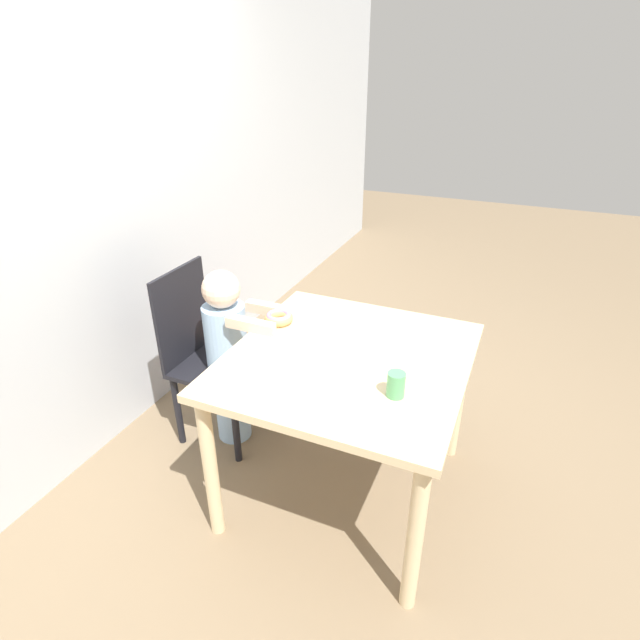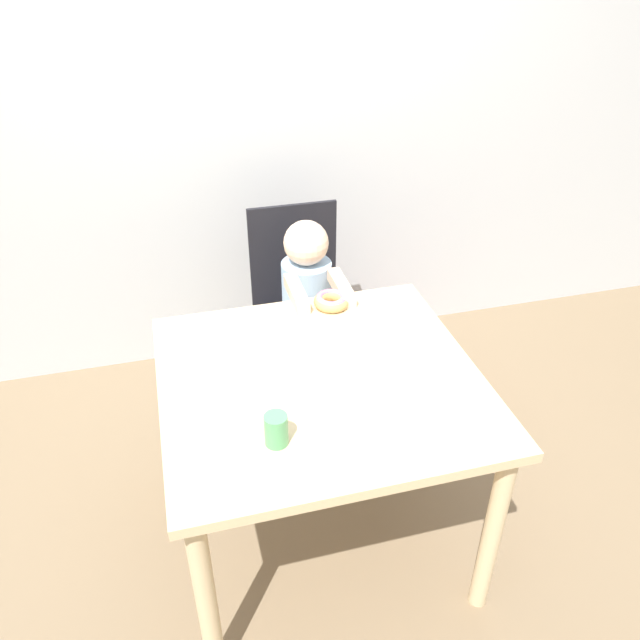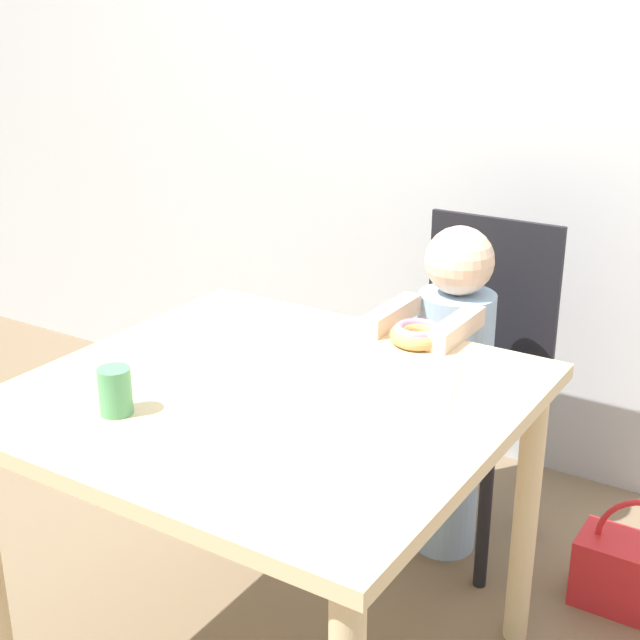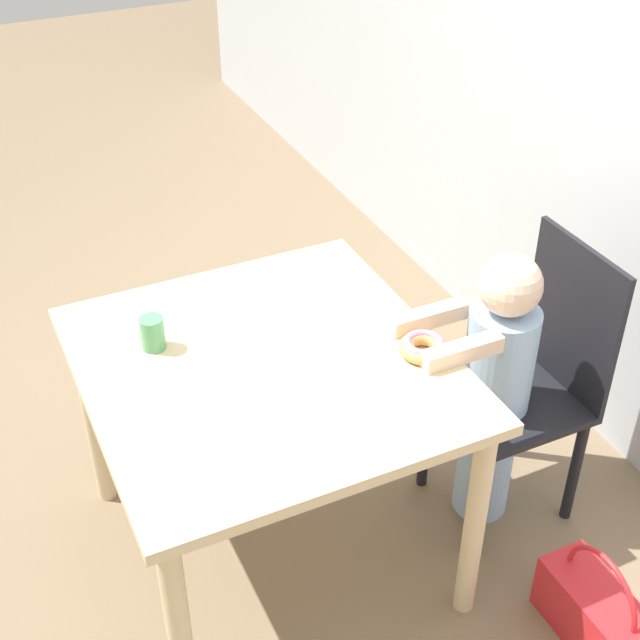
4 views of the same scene
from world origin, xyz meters
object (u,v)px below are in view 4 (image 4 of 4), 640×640
at_px(chair, 528,384).
at_px(cup, 153,333).
at_px(donut, 423,347).
at_px(handbag, 595,613).
at_px(child_figure, 494,386).

distance_m(chair, cup, 1.16).
distance_m(donut, handbag, 0.91).
distance_m(chair, child_figure, 0.14).
bearing_deg(child_figure, handbag, 0.63).
relative_size(chair, donut, 7.00).
bearing_deg(donut, chair, 93.55).
xyz_separation_m(donut, handbag, (0.54, 0.29, -0.66)).
height_order(donut, cup, cup).
bearing_deg(handbag, cup, -133.20).
bearing_deg(cup, handbag, 46.80).
height_order(handbag, cup, cup).
relative_size(handbag, cup, 3.63).
bearing_deg(cup, child_figure, 71.27).
xyz_separation_m(donut, cup, (-0.34, -0.66, 0.02)).
height_order(donut, handbag, donut).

